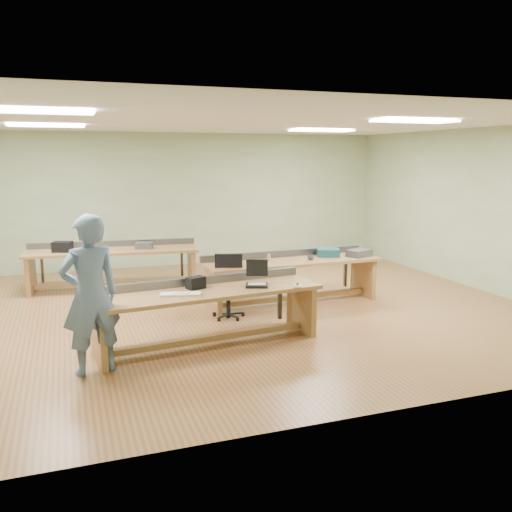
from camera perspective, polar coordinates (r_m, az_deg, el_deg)
name	(u,v)px	position (r m, az deg, el deg)	size (l,w,h in m)	color
floor	(220,310)	(8.90, -3.80, -5.70)	(10.00, 10.00, 0.00)	olive
ceiling	(218,121)	(8.57, -4.04, 13.96)	(10.00, 10.00, 0.00)	silver
wall_back	(172,200)	(12.49, -8.87, 5.84)	(10.00, 0.04, 3.00)	#A5BB8E
wall_front	(339,266)	(4.91, 8.69, -1.04)	(10.00, 0.04, 3.00)	#A5BB8E
wall_right	(475,209)	(11.04, 22.05, 4.63)	(0.04, 8.00, 3.00)	#A5BB8E
fluor_panels	(218,123)	(8.57, -4.04, 13.76)	(6.20, 3.50, 0.03)	white
workbench_front	(207,304)	(7.17, -5.17, -5.04)	(3.10, 1.14, 0.86)	olive
workbench_mid	(291,271)	(9.22, 3.75, -1.55)	(3.05, 0.94, 0.86)	olive
workbench_back	(113,259)	(10.58, -14.80, -0.30)	(3.22, 1.17, 0.86)	olive
person	(90,295)	(6.41, -17.05, -3.95)	(0.68, 0.44, 1.85)	slate
laptop_base	(257,285)	(7.27, 0.09, -3.10)	(0.30, 0.24, 0.03)	black
laptop_screen	(257,268)	(7.34, 0.11, -1.25)	(0.30, 0.01, 0.23)	black
keyboard	(181,294)	(6.87, -7.95, -4.02)	(0.50, 0.17, 0.03)	silver
trackball_mouse	(298,286)	(7.20, 4.44, -3.16)	(0.12, 0.14, 0.06)	white
camera_bag	(196,283)	(7.19, -6.37, -2.81)	(0.23, 0.15, 0.16)	black
task_chair	(228,295)	(8.44, -2.92, -4.09)	(0.66, 0.66, 0.97)	black
parts_bin_teal	(328,253)	(9.54, 7.60, 0.36)	(0.38, 0.29, 0.13)	#153C45
parts_bin_grey	(359,253)	(9.64, 10.82, 0.32)	(0.43, 0.28, 0.12)	#37373A
mug	(310,257)	(9.17, 5.75, -0.16)	(0.11, 0.11, 0.09)	#37373A
drinks_can	(269,257)	(9.08, 1.34, -0.13)	(0.06, 0.06, 0.11)	silver
storage_box_back	(62,247)	(10.51, -19.71, 0.92)	(0.33, 0.24, 0.19)	black
tray_back	(144,245)	(10.47, -11.68, 1.09)	(0.30, 0.22, 0.12)	#37373A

